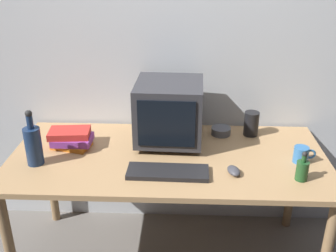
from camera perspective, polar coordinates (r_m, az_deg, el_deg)
The scene contains 11 objects.
back_wall at distance 2.51m, azimuth 0.45°, elevation 11.50°, with size 4.00×0.08×2.50m, color silver.
desk at distance 2.29m, azimuth 0.00°, elevation -5.85°, with size 1.77×0.83×0.74m.
crt_monitor at distance 2.32m, azimuth 0.13°, elevation 2.04°, with size 0.39×0.40×0.37m.
keyboard at distance 2.07m, azimuth -0.03°, elevation -6.57°, with size 0.42×0.15×0.02m, color black.
computer_mouse at distance 2.10m, azimuth 9.34°, elevation -6.30°, with size 0.06×0.10×0.04m, color #3F3F47.
bottle_tall at distance 2.23m, azimuth -18.63°, elevation -2.48°, with size 0.09×0.09×0.31m.
bottle_short at distance 2.11m, azimuth 18.57°, elevation -5.91°, with size 0.06×0.06×0.16m.
book_stack at distance 2.39m, azimuth -13.63°, elevation -1.72°, with size 0.25×0.18×0.10m.
mug at distance 2.28m, azimuth 18.47°, elevation -3.89°, with size 0.12×0.08×0.09m.
cd_spindle at distance 2.50m, azimuth 7.55°, elevation -0.70°, with size 0.12×0.12×0.04m, color #595B66.
metal_canister at distance 2.51m, azimuth 11.77°, elevation 0.33°, with size 0.09×0.09×0.15m, color black.
Camera 1 is at (0.08, -1.97, 1.82)m, focal length 42.81 mm.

